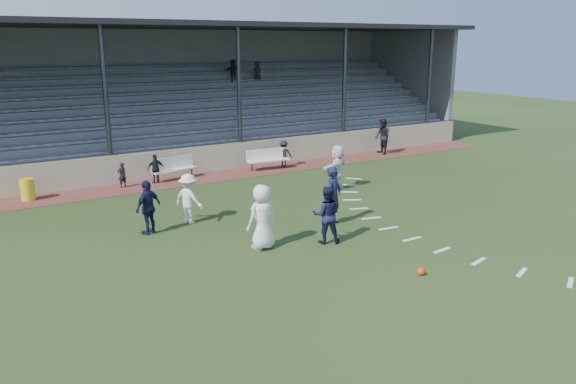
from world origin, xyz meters
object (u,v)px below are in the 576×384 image
Objects in this scene: trash_bin at (28,189)px; player_white_lead at (262,217)px; official at (382,137)px; player_navy_lead at (334,196)px; football at (421,271)px; bench_left at (173,166)px; bench_right at (268,157)px.

player_white_lead reaches higher than trash_bin.
player_white_lead reaches higher than official.
player_navy_lead is at bearing -35.65° from official.
bench_left is at bearing 97.48° from football.
player_white_lead is 3.13m from player_navy_lead.
football is (1.71, -13.05, -0.48)m from bench_left.
player_navy_lead is (-2.14, -8.10, 0.37)m from bench_right.
player_navy_lead reaches higher than player_white_lead.
bench_right is at bearing -0.70° from trash_bin.
bench_left reaches higher than trash_bin.
bench_left is 13.17m from football.
player_navy_lead is at bearing 83.19° from football.
bench_right is 6.92m from official.
bench_left is at bearing -79.52° from official.
bench_right is at bearing 45.31° from player_navy_lead.
bench_right is 1.08× the size of player_white_lead.
player_white_lead is at bearing 163.87° from player_navy_lead.
bench_left is at bearing 2.82° from trash_bin.
player_navy_lead reaches higher than bench_left.
football is at bearing -96.48° from bench_right.
player_white_lead is at bearing -105.81° from bench_left.
bench_left is at bearing 74.98° from player_navy_lead.
bench_right is 12.93m from football.
official reaches higher than trash_bin.
player_navy_lead reaches higher than bench_right.
official is (11.31, -0.40, 0.36)m from bench_left.
official reaches higher than bench_left.
player_white_lead reaches higher than bench_left.
official is (6.91, 0.01, 0.36)m from bench_right.
official reaches higher than bench_right.
trash_bin is 17.12m from official.
official is at bearing -0.39° from trash_bin.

